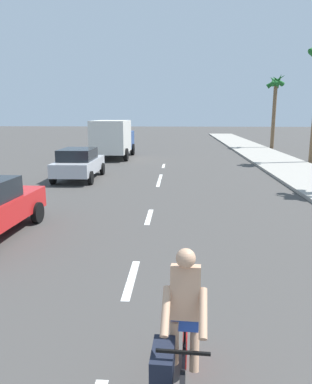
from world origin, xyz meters
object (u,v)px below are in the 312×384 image
at_px(cyclist, 180,333).
at_px(palm_tree_distant, 275,92).
at_px(delivery_truck, 113,138).
at_px(parked_car_silver, 79,163).

relative_size(cyclist, palm_tree_distant, 0.26).
bearing_deg(palm_tree_distant, cyclist, -105.58).
relative_size(cyclist, delivery_truck, 0.29).
xyz_separation_m(parked_car_silver, palm_tree_distant, (14.02, 17.82, 4.47)).
distance_m(cyclist, delivery_truck, 24.12).
distance_m(parked_car_silver, palm_tree_distant, 23.11).
relative_size(cyclist, parked_car_silver, 0.42).
height_order(cyclist, palm_tree_distant, palm_tree_distant).
distance_m(delivery_truck, palm_tree_distant, 16.75).
xyz_separation_m(cyclist, palm_tree_distant, (8.97, 32.16, 4.48)).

